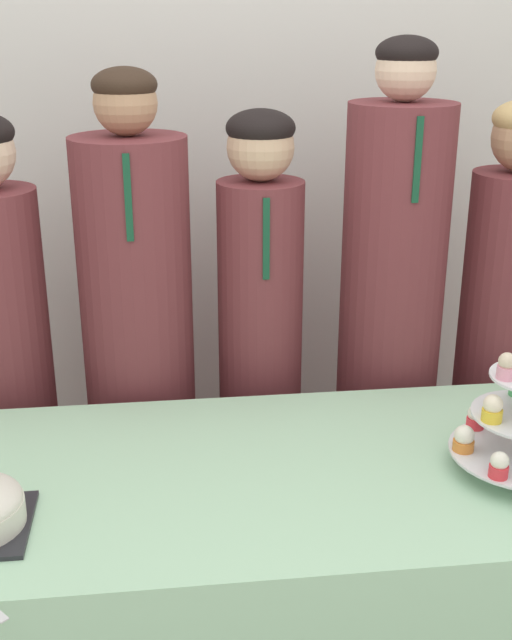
{
  "coord_description": "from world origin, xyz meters",
  "views": [
    {
      "loc": [
        -0.22,
        -1.18,
        1.67
      ],
      "look_at": [
        -0.03,
        0.42,
        1.07
      ],
      "focal_mm": 45.0,
      "sensor_mm": 36.0,
      "label": 1
    }
  ],
  "objects_px": {
    "student_0": "(6,381)",
    "student_3": "(389,341)",
    "student_2": "(260,365)",
    "student_4": "(501,354)",
    "student_1": "(140,365)"
  },
  "relations": [
    {
      "from": "student_0",
      "to": "student_3",
      "type": "distance_m",
      "value": 1.12
    },
    {
      "from": "student_2",
      "to": "student_3",
      "type": "distance_m",
      "value": 0.39
    },
    {
      "from": "student_4",
      "to": "student_1",
      "type": "bearing_deg",
      "value": 180.0
    },
    {
      "from": "student_0",
      "to": "student_2",
      "type": "relative_size",
      "value": 1.0
    },
    {
      "from": "student_2",
      "to": "student_4",
      "type": "bearing_deg",
      "value": 0.0
    },
    {
      "from": "student_3",
      "to": "student_4",
      "type": "height_order",
      "value": "student_3"
    },
    {
      "from": "student_1",
      "to": "student_4",
      "type": "relative_size",
      "value": 1.06
    },
    {
      "from": "student_0",
      "to": "student_1",
      "type": "height_order",
      "value": "student_1"
    },
    {
      "from": "student_0",
      "to": "student_2",
      "type": "distance_m",
      "value": 0.73
    },
    {
      "from": "student_0",
      "to": "student_1",
      "type": "distance_m",
      "value": 0.38
    },
    {
      "from": "student_4",
      "to": "student_3",
      "type": "bearing_deg",
      "value": 180.0
    },
    {
      "from": "student_1",
      "to": "student_2",
      "type": "distance_m",
      "value": 0.35
    },
    {
      "from": "student_1",
      "to": "student_3",
      "type": "distance_m",
      "value": 0.74
    },
    {
      "from": "student_2",
      "to": "student_3",
      "type": "height_order",
      "value": "student_3"
    },
    {
      "from": "student_1",
      "to": "student_4",
      "type": "xyz_separation_m",
      "value": [
        1.09,
        -0.0,
        -0.02
      ]
    }
  ]
}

